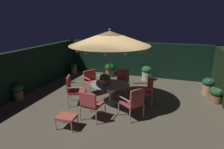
% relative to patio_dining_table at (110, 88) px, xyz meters
% --- Properties ---
extents(ground_plane, '(8.13, 7.60, 0.02)m').
position_rel_patio_dining_table_xyz_m(ground_plane, '(0.16, 0.17, -0.62)').
color(ground_plane, brown).
extents(hedge_backdrop_rear, '(8.13, 0.30, 1.82)m').
position_rel_patio_dining_table_xyz_m(hedge_backdrop_rear, '(0.16, 3.82, 0.30)').
color(hedge_backdrop_rear, black).
rests_on(hedge_backdrop_rear, ground_plane).
extents(hedge_backdrop_left, '(0.30, 7.60, 1.82)m').
position_rel_patio_dining_table_xyz_m(hedge_backdrop_left, '(-3.76, 0.17, 0.30)').
color(hedge_backdrop_left, black).
rests_on(hedge_backdrop_left, ground_plane).
extents(patio_dining_table, '(1.45, 1.21, 0.75)m').
position_rel_patio_dining_table_xyz_m(patio_dining_table, '(0.00, 0.00, 0.00)').
color(patio_dining_table, '#B6ADA7').
rests_on(patio_dining_table, ground_plane).
extents(patio_umbrella, '(2.78, 2.78, 2.71)m').
position_rel_patio_dining_table_xyz_m(patio_umbrella, '(0.00, -0.00, 1.79)').
color(patio_umbrella, '#B4B1A6').
rests_on(patio_umbrella, ground_plane).
extents(centerpiece_planter, '(0.36, 0.36, 0.44)m').
position_rel_patio_dining_table_xyz_m(centerpiece_planter, '(-0.15, -0.16, 0.39)').
color(centerpiece_planter, '#A26847').
rests_on(centerpiece_planter, patio_dining_table).
extents(patio_chair_north, '(0.81, 0.82, 0.94)m').
position_rel_patio_dining_table_xyz_m(patio_chair_north, '(1.22, 0.48, -0.08)').
color(patio_chair_north, '#B8B2A7').
rests_on(patio_chair_north, ground_plane).
extents(patio_chair_northeast, '(0.64, 0.61, 0.93)m').
position_rel_patio_dining_table_xyz_m(patio_chair_northeast, '(0.09, 1.30, -0.07)').
color(patio_chair_northeast, '#B7B0A7').
rests_on(patio_chair_northeast, ground_plane).
extents(patio_chair_east, '(0.83, 0.84, 0.94)m').
position_rel_patio_dining_table_xyz_m(patio_chair_east, '(-1.07, 0.74, -0.05)').
color(patio_chair_east, '#B3B4A9').
rests_on(patio_chair_east, ground_plane).
extents(patio_chair_southeast, '(0.78, 0.77, 1.06)m').
position_rel_patio_dining_table_xyz_m(patio_chair_southeast, '(-1.22, -0.48, -0.00)').
color(patio_chair_southeast, '#B3ADA6').
rests_on(patio_chair_southeast, ground_plane).
extents(patio_chair_south, '(0.67, 0.67, 0.94)m').
position_rel_patio_dining_table_xyz_m(patio_chair_south, '(-0.16, -1.29, -0.05)').
color(patio_chair_south, '#B9AFA4').
rests_on(patio_chair_south, ground_plane).
extents(patio_chair_southwest, '(0.82, 0.82, 1.03)m').
position_rel_patio_dining_table_xyz_m(patio_chair_southwest, '(1.05, -0.79, -0.02)').
color(patio_chair_southwest, '#BCB5A6').
rests_on(patio_chair_southwest, ground_plane).
extents(ottoman_footrest, '(0.55, 0.44, 0.39)m').
position_rel_patio_dining_table_xyz_m(ottoman_footrest, '(-0.64, -1.92, -0.28)').
color(ottoman_footrest, '#BBB4AB').
rests_on(ottoman_footrest, ground_plane).
extents(potted_plant_back_center, '(0.48, 0.48, 0.71)m').
position_rel_patio_dining_table_xyz_m(potted_plant_back_center, '(3.56, 2.08, -0.22)').
color(potted_plant_back_center, tan).
rests_on(potted_plant_back_center, ground_plane).
extents(potted_plant_right_far, '(0.46, 0.46, 0.58)m').
position_rel_patio_dining_table_xyz_m(potted_plant_right_far, '(3.73, 1.32, -0.31)').
color(potted_plant_right_far, '#A06149').
rests_on(potted_plant_right_far, ground_plane).
extents(potted_plant_back_left, '(0.36, 0.37, 0.59)m').
position_rel_patio_dining_table_xyz_m(potted_plant_back_left, '(-3.23, 2.98, -0.30)').
color(potted_plant_back_left, olive).
rests_on(potted_plant_back_left, ground_plane).
extents(potted_plant_left_near, '(0.55, 0.55, 0.68)m').
position_rel_patio_dining_table_xyz_m(potted_plant_left_near, '(-1.13, 3.25, -0.25)').
color(potted_plant_left_near, '#7A624B').
rests_on(potted_plant_left_near, ground_plane).
extents(potted_plant_back_right, '(0.51, 0.51, 0.72)m').
position_rel_patio_dining_table_xyz_m(potted_plant_back_right, '(0.88, 3.16, -0.23)').
color(potted_plant_back_right, beige).
rests_on(potted_plant_back_right, ground_plane).
extents(potted_plant_right_near, '(0.44, 0.44, 0.64)m').
position_rel_patio_dining_table_xyz_m(potted_plant_right_near, '(-3.45, -0.86, -0.26)').
color(potted_plant_right_near, '#7F644E').
rests_on(potted_plant_right_near, ground_plane).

